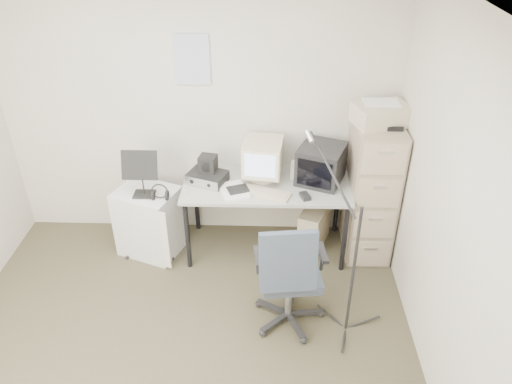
{
  "coord_description": "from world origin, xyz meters",
  "views": [
    {
      "loc": [
        0.65,
        -2.4,
        3.05
      ],
      "look_at": [
        0.55,
        0.95,
        0.95
      ],
      "focal_mm": 35.0,
      "sensor_mm": 36.0,
      "label": 1
    }
  ],
  "objects_px": {
    "desk": "(266,217)",
    "office_chair": "(290,271)",
    "filing_cabinet": "(371,191)",
    "side_cart": "(149,221)"
  },
  "relations": [
    {
      "from": "desk",
      "to": "office_chair",
      "type": "relative_size",
      "value": 1.48
    },
    {
      "from": "filing_cabinet",
      "to": "desk",
      "type": "distance_m",
      "value": 0.99
    },
    {
      "from": "office_chair",
      "to": "filing_cabinet",
      "type": "bearing_deg",
      "value": 44.79
    },
    {
      "from": "office_chair",
      "to": "side_cart",
      "type": "xyz_separation_m",
      "value": [
        -1.29,
        0.87,
        -0.18
      ]
    },
    {
      "from": "filing_cabinet",
      "to": "side_cart",
      "type": "bearing_deg",
      "value": -177.55
    },
    {
      "from": "side_cart",
      "to": "filing_cabinet",
      "type": "bearing_deg",
      "value": 23.3
    },
    {
      "from": "filing_cabinet",
      "to": "office_chair",
      "type": "bearing_deg",
      "value": -128.23
    },
    {
      "from": "desk",
      "to": "filing_cabinet",
      "type": "bearing_deg",
      "value": 1.81
    },
    {
      "from": "filing_cabinet",
      "to": "desk",
      "type": "xyz_separation_m",
      "value": [
        -0.95,
        -0.03,
        -0.29
      ]
    },
    {
      "from": "office_chair",
      "to": "side_cart",
      "type": "distance_m",
      "value": 1.57
    }
  ]
}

